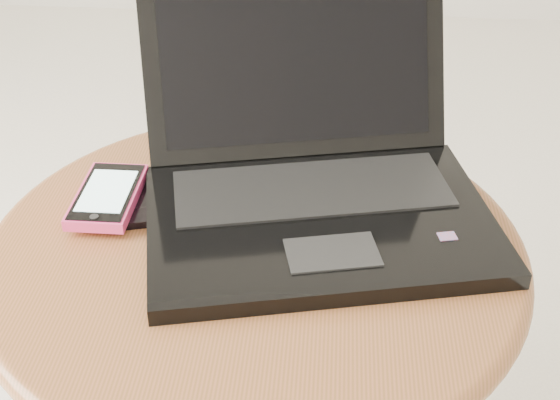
{
  "coord_description": "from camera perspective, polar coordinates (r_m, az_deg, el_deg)",
  "views": [
    {
      "loc": [
        0.18,
        -0.71,
        1.0
      ],
      "look_at": [
        0.13,
        -0.02,
        0.54
      ],
      "focal_mm": 49.99,
      "sensor_mm": 36.0,
      "label": 1
    }
  ],
  "objects": [
    {
      "name": "phone_black",
      "position": [
        0.94,
        -10.62,
        -0.03
      ],
      "size": [
        0.08,
        0.12,
        0.01
      ],
      "color": "black",
      "rests_on": "table"
    },
    {
      "name": "table",
      "position": [
        0.94,
        -1.72,
        -7.98
      ],
      "size": [
        0.61,
        0.61,
        0.48
      ],
      "color": "#502C1A",
      "rests_on": "ground"
    },
    {
      "name": "phone_pink",
      "position": [
        0.93,
        -12.5,
        0.3
      ],
      "size": [
        0.07,
        0.13,
        0.02
      ],
      "color": "#D7336B",
      "rests_on": "phone_black"
    },
    {
      "name": "laptop",
      "position": [
        0.91,
        2.38,
        2.02
      ],
      "size": [
        0.45,
        0.44,
        0.24
      ],
      "color": "black",
      "rests_on": "table"
    }
  ]
}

